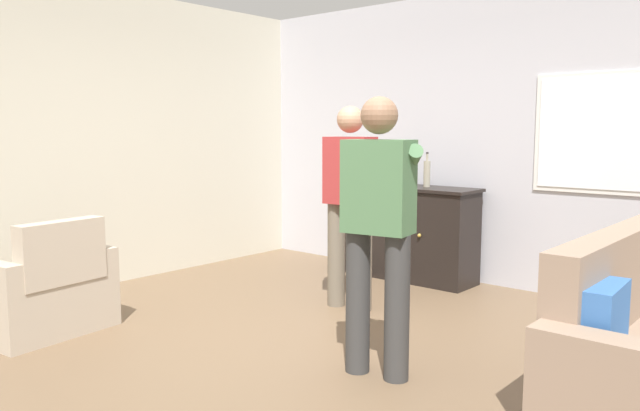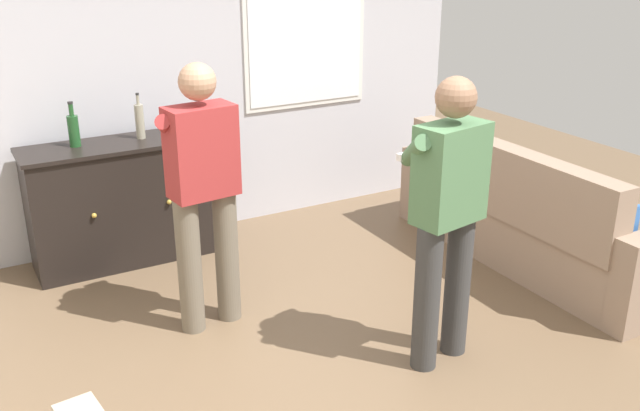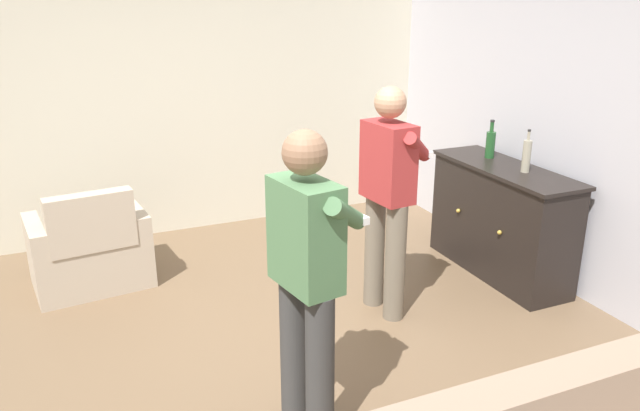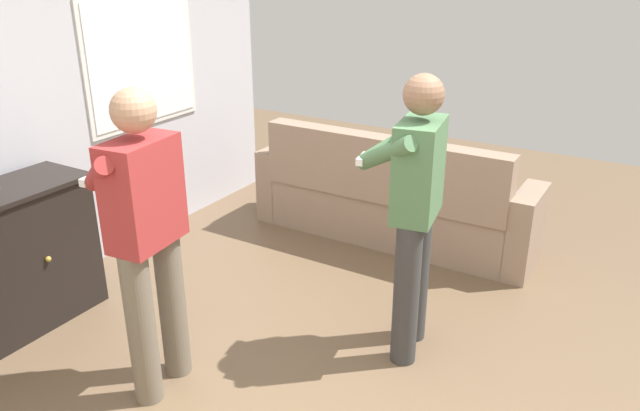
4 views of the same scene
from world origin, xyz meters
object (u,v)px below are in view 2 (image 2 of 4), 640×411
at_px(person_standing_left, 203,186).
at_px(bottle_liquor_amber, 74,129).
at_px(sideboard_cabinet, 124,202).
at_px(bottle_wine_green, 140,121).
at_px(couch, 518,219).
at_px(person_standing_right, 446,210).

bearing_deg(person_standing_left, bottle_liquor_amber, 111.32).
relative_size(sideboard_cabinet, bottle_wine_green, 4.13).
distance_m(couch, bottle_liquor_amber, 3.30).
height_order(sideboard_cabinet, person_standing_right, person_standing_right).
height_order(bottle_liquor_amber, person_standing_left, person_standing_left).
height_order(person_standing_left, person_standing_right, same).
xyz_separation_m(couch, bottle_wine_green, (-2.36, 1.53, 0.71)).
distance_m(couch, person_standing_left, 2.43).
distance_m(bottle_liquor_amber, person_standing_left, 1.35).
bearing_deg(couch, bottle_liquor_amber, 151.34).
xyz_separation_m(bottle_liquor_amber, person_standing_right, (1.51, -2.29, -0.12)).
distance_m(bottle_liquor_amber, person_standing_right, 2.75).
bearing_deg(person_standing_right, bottle_wine_green, 114.69).
distance_m(couch, sideboard_cabinet, 2.95).
height_order(couch, bottle_liquor_amber, bottle_liquor_amber).
distance_m(person_standing_left, person_standing_right, 1.46).
relative_size(couch, sideboard_cabinet, 1.69).
bearing_deg(couch, person_standing_left, 172.89).
height_order(bottle_wine_green, bottle_liquor_amber, bottle_wine_green).
height_order(bottle_wine_green, person_standing_right, person_standing_right).
bearing_deg(person_standing_right, person_standing_left, 134.61).
relative_size(sideboard_cabinet, person_standing_right, 0.84).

